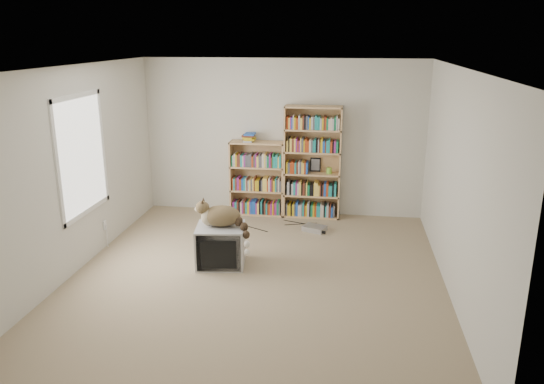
# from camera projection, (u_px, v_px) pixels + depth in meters

# --- Properties ---
(floor) EXTENTS (4.50, 5.00, 0.01)m
(floor) POSITION_uv_depth(u_px,v_px,m) (257.00, 276.00, 6.50)
(floor) COLOR gray
(floor) RESTS_ON ground
(wall_back) EXTENTS (4.50, 0.02, 2.50)m
(wall_back) POSITION_uv_depth(u_px,v_px,m) (283.00, 138.00, 8.51)
(wall_back) COLOR beige
(wall_back) RESTS_ON floor
(wall_front) EXTENTS (4.50, 0.02, 2.50)m
(wall_front) POSITION_uv_depth(u_px,v_px,m) (196.00, 267.00, 3.77)
(wall_front) COLOR beige
(wall_front) RESTS_ON floor
(wall_left) EXTENTS (0.02, 5.00, 2.50)m
(wall_left) POSITION_uv_depth(u_px,v_px,m) (74.00, 171.00, 6.45)
(wall_left) COLOR beige
(wall_left) RESTS_ON floor
(wall_right) EXTENTS (0.02, 5.00, 2.50)m
(wall_right) POSITION_uv_depth(u_px,v_px,m) (457.00, 185.00, 5.83)
(wall_right) COLOR beige
(wall_right) RESTS_ON floor
(ceiling) EXTENTS (4.50, 5.00, 0.02)m
(ceiling) POSITION_uv_depth(u_px,v_px,m) (255.00, 67.00, 5.79)
(ceiling) COLOR white
(ceiling) RESTS_ON wall_back
(window) EXTENTS (0.02, 1.22, 1.52)m
(window) POSITION_uv_depth(u_px,v_px,m) (82.00, 155.00, 6.60)
(window) COLOR white
(window) RESTS_ON wall_left
(crt_tv) EXTENTS (0.66, 0.61, 0.52)m
(crt_tv) POSITION_uv_depth(u_px,v_px,m) (221.00, 245.00, 6.76)
(crt_tv) COLOR #ADADB0
(crt_tv) RESTS_ON floor
(cat) EXTENTS (0.76, 0.52, 0.58)m
(cat) POSITION_uv_depth(u_px,v_px,m) (225.00, 220.00, 6.64)
(cat) COLOR #3D2B19
(cat) RESTS_ON crt_tv
(bookcase_tall) EXTENTS (0.90, 0.30, 1.79)m
(bookcase_tall) POSITION_uv_depth(u_px,v_px,m) (312.00, 165.00, 8.43)
(bookcase_tall) COLOR tan
(bookcase_tall) RESTS_ON floor
(bookcase_short) EXTENTS (0.88, 0.30, 1.21)m
(bookcase_short) POSITION_uv_depth(u_px,v_px,m) (258.00, 181.00, 8.64)
(bookcase_short) COLOR tan
(bookcase_short) RESTS_ON floor
(book_stack) EXTENTS (0.19, 0.25, 0.14)m
(book_stack) POSITION_uv_depth(u_px,v_px,m) (249.00, 137.00, 8.43)
(book_stack) COLOR #A43715
(book_stack) RESTS_ON bookcase_short
(green_mug) EXTENTS (0.09, 0.09, 0.10)m
(green_mug) POSITION_uv_depth(u_px,v_px,m) (329.00, 170.00, 8.39)
(green_mug) COLOR #74B734
(green_mug) RESTS_ON bookcase_tall
(framed_print) EXTENTS (0.17, 0.05, 0.22)m
(framed_print) POSITION_uv_depth(u_px,v_px,m) (315.00, 165.00, 8.50)
(framed_print) COLOR black
(framed_print) RESTS_ON bookcase_tall
(dvd_player) EXTENTS (0.39, 0.34, 0.07)m
(dvd_player) POSITION_uv_depth(u_px,v_px,m) (315.00, 228.00, 7.99)
(dvd_player) COLOR #B4B4B9
(dvd_player) RESTS_ON floor
(wall_outlet) EXTENTS (0.01, 0.08, 0.13)m
(wall_outlet) POSITION_uv_depth(u_px,v_px,m) (105.00, 225.00, 7.31)
(wall_outlet) COLOR silver
(wall_outlet) RESTS_ON wall_left
(floor_cables) EXTENTS (1.20, 0.70, 0.01)m
(floor_cables) POSITION_uv_depth(u_px,v_px,m) (287.00, 227.00, 8.16)
(floor_cables) COLOR black
(floor_cables) RESTS_ON floor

